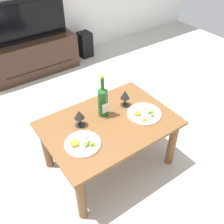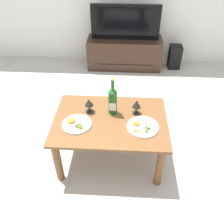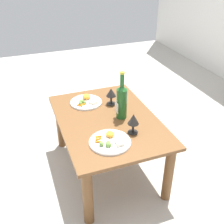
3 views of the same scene
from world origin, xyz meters
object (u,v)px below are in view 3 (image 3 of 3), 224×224
dinner_plate_right (110,141)px  goblet_left (111,93)px  goblet_right (133,120)px  wine_bottle (122,100)px  dining_table (107,129)px  dinner_plate_left (86,102)px

dinner_plate_right → goblet_left: bearing=158.9°
goblet_left → dinner_plate_right: bearing=-21.1°
goblet_right → dinner_plate_right: bearing=-73.9°
wine_bottle → goblet_right: wine_bottle is taller
goblet_left → goblet_right: size_ratio=0.96×
goblet_left → dinner_plate_right: 0.54m
dining_table → dinner_plate_left: 0.32m
wine_bottle → dinner_plate_right: (0.27, -0.19, -0.13)m
dinner_plate_left → dinner_plate_right: 0.58m
dinner_plate_left → dinner_plate_right: dinner_plate_left is taller
goblet_right → dinner_plate_left: 0.57m
goblet_right → dinner_plate_right: size_ratio=0.54×
wine_bottle → goblet_left: size_ratio=2.59×
dining_table → goblet_right: bearing=24.2°
goblet_left → dinner_plate_right: goblet_left is taller
dining_table → goblet_left: bearing=152.5°
dining_table → goblet_left: (-0.20, 0.11, 0.19)m
dining_table → dinner_plate_left: dinner_plate_left is taller
goblet_left → dinner_plate_left: (-0.09, -0.19, -0.09)m
dinner_plate_left → dinner_plate_right: (0.58, -0.00, -0.00)m
goblet_left → dinner_plate_right: size_ratio=0.51×
wine_bottle → goblet_left: 0.22m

